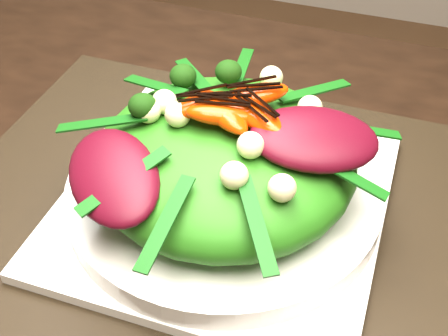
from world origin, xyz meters
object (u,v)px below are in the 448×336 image
(plate_base, at_px, (224,202))
(orange_segment, at_px, (216,105))
(lettuce_mound, at_px, (224,159))
(salad_bowl, at_px, (224,189))
(placemat, at_px, (224,208))

(plate_base, relative_size, orange_segment, 4.57)
(lettuce_mound, distance_m, orange_segment, 0.05)
(salad_bowl, distance_m, lettuce_mound, 0.04)
(lettuce_mound, bearing_deg, placemat, 0.00)
(lettuce_mound, relative_size, orange_segment, 3.67)
(salad_bowl, relative_size, orange_segment, 4.52)
(plate_base, bearing_deg, lettuce_mound, 90.00)
(lettuce_mound, bearing_deg, plate_base, -90.00)
(placemat, xyz_separation_m, orange_segment, (-0.01, 0.01, 0.10))
(plate_base, distance_m, orange_segment, 0.10)
(placemat, distance_m, lettuce_mound, 0.06)
(placemat, height_order, lettuce_mound, lettuce_mound)
(salad_bowl, bearing_deg, lettuce_mound, 0.00)
(plate_base, bearing_deg, orange_segment, 136.54)
(placemat, relative_size, orange_segment, 8.22)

